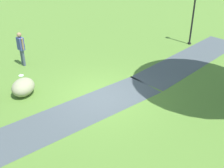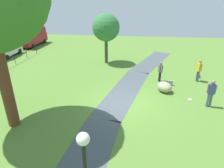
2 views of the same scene
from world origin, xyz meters
name	(u,v)px [view 2 (image 2 of 2)]	position (x,y,z in m)	size (l,w,h in m)	color
ground_plane	(125,103)	(0.00, 0.00, 0.00)	(48.00, 48.00, 0.00)	#537B30
footpath_segment_mid	(126,90)	(1.85, 0.07, 0.00)	(8.23, 3.70, 0.01)	#454D53
footpath_segment_far	(153,61)	(9.46, -2.31, 0.00)	(8.15, 4.74, 0.01)	#454D53
young_tree_near_path	(106,28)	(8.13, 2.46, 3.50)	(2.63, 2.63, 4.85)	#434127
lawn_boulder	(164,87)	(1.97, -2.66, 0.36)	(1.45, 1.35, 0.72)	#9B9B77
woman_with_handbag	(199,69)	(4.24, -5.48, 1.03)	(0.50, 0.33, 1.77)	#424C6C
man_near_boulder	(211,91)	(0.14, -5.09, 1.04)	(0.28, 0.52, 1.77)	#4C586D
passerby_on_path	(160,70)	(3.85, -2.50, 0.94)	(0.51, 0.32, 1.62)	black
handbag_on_grass	(198,76)	(5.06, -5.80, 0.14)	(0.38, 0.38, 0.31)	brown
backpack_by_boulder	(171,83)	(3.16, -3.26, 0.19)	(0.28, 0.29, 0.40)	gray
frisbee_on_grass	(190,99)	(0.97, -4.22, 0.01)	(0.24, 0.24, 0.02)	white
parked_sedan_grey	(5,50)	(8.88, 14.00, 0.81)	(4.31, 1.98, 1.56)	silver
delivery_van	(30,36)	(14.81, 14.19, 1.27)	(5.55, 2.62, 2.30)	maroon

